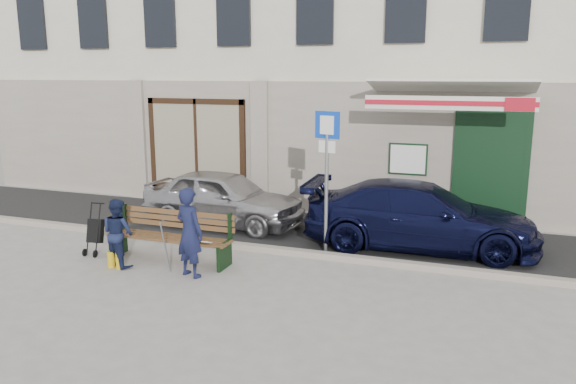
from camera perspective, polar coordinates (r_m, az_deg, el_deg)
The scene contains 11 objects.
ground at distance 9.69m, azimuth -6.30°, elevation -8.60°, with size 80.00×80.00×0.00m, color #9E9991.
asphalt_lane at distance 12.40m, azimuth 0.02°, elevation -3.87°, with size 60.00×3.20×0.01m, color #282828.
curb at distance 10.96m, azimuth -2.84°, elevation -5.74°, with size 60.00×0.18×0.12m, color #9E9384.
building at distance 17.13m, azimuth 6.44°, elevation 17.21°, with size 20.00×8.27×10.00m.
car_silver at distance 12.76m, azimuth -6.62°, elevation -0.58°, with size 1.50×3.72×1.27m, color #B1B1B5.
car_navy at distance 11.30m, azimuth 13.27°, elevation -2.37°, with size 1.83×4.51×1.31m, color black.
parking_sign at distance 10.48m, azimuth 3.96°, elevation 3.32°, with size 0.50×0.14×2.71m.
bench at distance 10.54m, azimuth -12.17°, elevation -4.46°, with size 2.40×1.17×0.98m.
man at distance 9.60m, azimuth -9.98°, elevation -4.06°, with size 0.56×0.37×1.54m, color #131836.
woman at distance 10.42m, azimuth -16.89°, elevation -3.99°, with size 0.60×0.47×1.24m, color #151D3C.
stroller at distance 11.31m, azimuth -19.00°, elevation -3.86°, with size 0.32×0.43×0.98m.
Camera 1 is at (4.06, -8.12, 3.39)m, focal length 35.00 mm.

